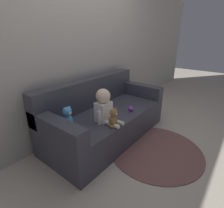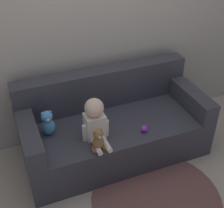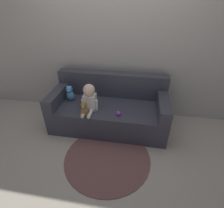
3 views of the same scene
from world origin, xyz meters
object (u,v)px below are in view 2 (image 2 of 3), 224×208
toy_ball (144,129)px  couch (113,127)px  plush_toy_side (48,123)px  person_baby (95,120)px  teddy_bear_brown (98,140)px

toy_ball → couch: bearing=121.8°
couch → plush_toy_side: 0.69m
person_baby → plush_toy_side: size_ratio=1.55×
person_baby → plush_toy_side: (-0.39, 0.20, -0.06)m
toy_ball → teddy_bear_brown: bearing=-171.6°
plush_toy_side → couch: bearing=1.6°
person_baby → plush_toy_side: bearing=152.5°
teddy_bear_brown → toy_ball: 0.49m
teddy_bear_brown → plush_toy_side: (-0.35, 0.36, 0.03)m
teddy_bear_brown → plush_toy_side: size_ratio=0.84×
teddy_bear_brown → couch: bearing=52.9°
plush_toy_side → teddy_bear_brown: bearing=-45.9°
plush_toy_side → toy_ball: size_ratio=3.94×
couch → toy_ball: 0.39m
couch → person_baby: bearing=-139.7°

